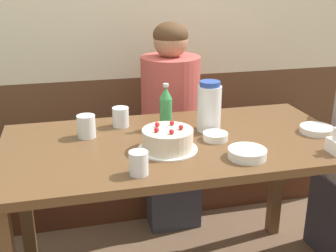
% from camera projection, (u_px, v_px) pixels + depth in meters
% --- Properties ---
extents(back_wall, '(4.80, 0.04, 2.50)m').
position_uv_depth(back_wall, '(133.00, 7.00, 2.58)').
color(back_wall, brown).
rests_on(back_wall, ground_plane).
extents(bench_seat, '(2.43, 0.38, 0.46)m').
position_uv_depth(bench_seat, '(143.00, 172.00, 2.73)').
color(bench_seat, '#472314').
rests_on(bench_seat, ground_plane).
extents(dining_table, '(1.46, 0.75, 0.78)m').
position_uv_depth(dining_table, '(176.00, 162.00, 1.82)').
color(dining_table, brown).
rests_on(dining_table, ground_plane).
extents(birthday_cake, '(0.24, 0.24, 0.11)m').
position_uv_depth(birthday_cake, '(168.00, 140.00, 1.68)').
color(birthday_cake, white).
rests_on(birthday_cake, dining_table).
extents(water_pitcher, '(0.11, 0.11, 0.23)m').
position_uv_depth(water_pitcher, '(209.00, 107.00, 1.87)').
color(water_pitcher, white).
rests_on(water_pitcher, dining_table).
extents(soju_bottle, '(0.06, 0.06, 0.21)m').
position_uv_depth(soju_bottle, '(166.00, 107.00, 1.90)').
color(soju_bottle, '#388E4C').
rests_on(soju_bottle, dining_table).
extents(bowl_soup_white, '(0.15, 0.15, 0.03)m').
position_uv_depth(bowl_soup_white, '(316.00, 130.00, 1.87)').
color(bowl_soup_white, white).
rests_on(bowl_soup_white, dining_table).
extents(bowl_rice_small, '(0.15, 0.15, 0.04)m').
position_uv_depth(bowl_rice_small, '(247.00, 153.00, 1.62)').
color(bowl_rice_small, white).
rests_on(bowl_rice_small, dining_table).
extents(bowl_side_dish, '(0.11, 0.11, 0.03)m').
position_uv_depth(bowl_side_dish, '(215.00, 136.00, 1.79)').
color(bowl_side_dish, white).
rests_on(bowl_side_dish, dining_table).
extents(glass_water_tall, '(0.08, 0.08, 0.10)m').
position_uv_depth(glass_water_tall, '(86.00, 126.00, 1.81)').
color(glass_water_tall, silver).
rests_on(glass_water_tall, dining_table).
extents(glass_tumbler_short, '(0.07, 0.07, 0.09)m').
position_uv_depth(glass_tumbler_short, '(139.00, 163.00, 1.48)').
color(glass_tumbler_short, silver).
rests_on(glass_tumbler_short, dining_table).
extents(glass_shot_small, '(0.08, 0.08, 0.09)m').
position_uv_depth(glass_shot_small, '(121.00, 117.00, 1.94)').
color(glass_shot_small, silver).
rests_on(glass_shot_small, dining_table).
extents(person_teal_shirt, '(0.33, 0.34, 1.20)m').
position_uv_depth(person_teal_shirt, '(170.00, 131.00, 2.47)').
color(person_teal_shirt, '#33333D').
rests_on(person_teal_shirt, ground_plane).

